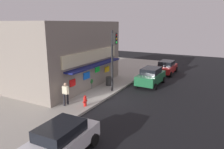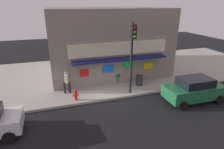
{
  "view_description": "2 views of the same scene",
  "coord_description": "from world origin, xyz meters",
  "px_view_note": "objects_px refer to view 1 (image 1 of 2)",
  "views": [
    {
      "loc": [
        -14.04,
        -7.97,
        6.07
      ],
      "look_at": [
        1.46,
        0.31,
        1.75
      ],
      "focal_mm": 33.65,
      "sensor_mm": 36.0,
      "label": 1
    },
    {
      "loc": [
        -3.56,
        -11.6,
        6.57
      ],
      "look_at": [
        0.37,
        0.62,
        1.75
      ],
      "focal_mm": 30.36,
      "sensor_mm": 36.0,
      "label": 2
    }
  ],
  "objects_px": {
    "potted_plant_by_doorway": "(90,82)",
    "parked_car_white": "(61,140)",
    "traffic_light": "(113,53)",
    "fire_hydrant": "(85,101)",
    "parked_car_red": "(166,67)",
    "parked_car_green": "(151,76)",
    "potted_plant_by_window": "(68,91)",
    "pedestrian": "(66,93)",
    "trash_can": "(109,81)"
  },
  "relations": [
    {
      "from": "pedestrian",
      "to": "parked_car_white",
      "type": "xyz_separation_m",
      "value": [
        -4.73,
        -3.71,
        -0.28
      ]
    },
    {
      "from": "trash_can",
      "to": "potted_plant_by_window",
      "type": "distance_m",
      "value": 4.75
    },
    {
      "from": "trash_can",
      "to": "parked_car_red",
      "type": "distance_m",
      "value": 8.95
    },
    {
      "from": "parked_car_green",
      "to": "parked_car_white",
      "type": "distance_m",
      "value": 13.2
    },
    {
      "from": "traffic_light",
      "to": "trash_can",
      "type": "xyz_separation_m",
      "value": [
        1.27,
        1.17,
        -2.96
      ]
    },
    {
      "from": "pedestrian",
      "to": "parked_car_white",
      "type": "distance_m",
      "value": 6.02
    },
    {
      "from": "trash_can",
      "to": "potted_plant_by_doorway",
      "type": "relative_size",
      "value": 0.88
    },
    {
      "from": "pedestrian",
      "to": "parked_car_red",
      "type": "bearing_deg",
      "value": -15.46
    },
    {
      "from": "parked_car_green",
      "to": "parked_car_red",
      "type": "distance_m",
      "value": 5.6
    },
    {
      "from": "parked_car_white",
      "to": "trash_can",
      "type": "bearing_deg",
      "value": 17.6
    },
    {
      "from": "potted_plant_by_doorway",
      "to": "fire_hydrant",
      "type": "bearing_deg",
      "value": -150.65
    },
    {
      "from": "fire_hydrant",
      "to": "parked_car_white",
      "type": "relative_size",
      "value": 0.2
    },
    {
      "from": "parked_car_white",
      "to": "parked_car_green",
      "type": "bearing_deg",
      "value": -0.07
    },
    {
      "from": "traffic_light",
      "to": "parked_car_white",
      "type": "distance_m",
      "value": 9.95
    },
    {
      "from": "fire_hydrant",
      "to": "parked_car_green",
      "type": "relative_size",
      "value": 0.2
    },
    {
      "from": "potted_plant_by_window",
      "to": "parked_car_green",
      "type": "distance_m",
      "value": 8.56
    },
    {
      "from": "parked_car_red",
      "to": "potted_plant_by_doorway",
      "type": "bearing_deg",
      "value": 154.59
    },
    {
      "from": "trash_can",
      "to": "parked_car_white",
      "type": "xyz_separation_m",
      "value": [
        -10.58,
        -3.36,
        0.23
      ]
    },
    {
      "from": "parked_car_white",
      "to": "potted_plant_by_window",
      "type": "bearing_deg",
      "value": 37.57
    },
    {
      "from": "potted_plant_by_window",
      "to": "parked_car_white",
      "type": "bearing_deg",
      "value": -142.43
    },
    {
      "from": "pedestrian",
      "to": "parked_car_green",
      "type": "height_order",
      "value": "pedestrian"
    },
    {
      "from": "trash_can",
      "to": "parked_car_green",
      "type": "relative_size",
      "value": 0.2
    },
    {
      "from": "parked_car_white",
      "to": "parked_car_red",
      "type": "relative_size",
      "value": 0.98
    },
    {
      "from": "pedestrian",
      "to": "parked_car_red",
      "type": "height_order",
      "value": "pedestrian"
    },
    {
      "from": "parked_car_red",
      "to": "parked_car_white",
      "type": "bearing_deg",
      "value": 179.44
    },
    {
      "from": "parked_car_green",
      "to": "potted_plant_by_window",
      "type": "bearing_deg",
      "value": 147.19
    },
    {
      "from": "fire_hydrant",
      "to": "parked_car_white",
      "type": "bearing_deg",
      "value": -155.85
    },
    {
      "from": "traffic_light",
      "to": "parked_car_green",
      "type": "distance_m",
      "value": 5.2
    },
    {
      "from": "trash_can",
      "to": "potted_plant_by_doorway",
      "type": "height_order",
      "value": "potted_plant_by_doorway"
    },
    {
      "from": "trash_can",
      "to": "parked_car_white",
      "type": "distance_m",
      "value": 11.1
    },
    {
      "from": "traffic_light",
      "to": "trash_can",
      "type": "relative_size",
      "value": 6.22
    },
    {
      "from": "traffic_light",
      "to": "fire_hydrant",
      "type": "xyz_separation_m",
      "value": [
        -4.12,
        0.14,
        -2.99
      ]
    },
    {
      "from": "trash_can",
      "to": "pedestrian",
      "type": "xyz_separation_m",
      "value": [
        -5.85,
        0.35,
        0.52
      ]
    },
    {
      "from": "potted_plant_by_doorway",
      "to": "parked_car_white",
      "type": "height_order",
      "value": "parked_car_white"
    },
    {
      "from": "traffic_light",
      "to": "fire_hydrant",
      "type": "bearing_deg",
      "value": 178.07
    },
    {
      "from": "trash_can",
      "to": "parked_car_red",
      "type": "bearing_deg",
      "value": -23.3
    },
    {
      "from": "pedestrian",
      "to": "fire_hydrant",
      "type": "bearing_deg",
      "value": -71.45
    },
    {
      "from": "fire_hydrant",
      "to": "parked_car_red",
      "type": "relative_size",
      "value": 0.2
    },
    {
      "from": "fire_hydrant",
      "to": "parked_car_green",
      "type": "distance_m",
      "value": 8.35
    },
    {
      "from": "traffic_light",
      "to": "parked_car_red",
      "type": "bearing_deg",
      "value": -14.04
    },
    {
      "from": "traffic_light",
      "to": "pedestrian",
      "type": "height_order",
      "value": "traffic_light"
    },
    {
      "from": "potted_plant_by_doorway",
      "to": "potted_plant_by_window",
      "type": "bearing_deg",
      "value": 177.12
    },
    {
      "from": "fire_hydrant",
      "to": "parked_car_green",
      "type": "bearing_deg",
      "value": -16.32
    },
    {
      "from": "traffic_light",
      "to": "trash_can",
      "type": "height_order",
      "value": "traffic_light"
    },
    {
      "from": "traffic_light",
      "to": "parked_car_white",
      "type": "relative_size",
      "value": 1.3
    },
    {
      "from": "traffic_light",
      "to": "potted_plant_by_window",
      "type": "xyz_separation_m",
      "value": [
        -3.3,
        2.43,
        -2.85
      ]
    },
    {
      "from": "traffic_light",
      "to": "parked_car_green",
      "type": "xyz_separation_m",
      "value": [
        3.89,
        -2.2,
        -2.66
      ]
    },
    {
      "from": "potted_plant_by_window",
      "to": "parked_car_red",
      "type": "relative_size",
      "value": 0.22
    },
    {
      "from": "pedestrian",
      "to": "parked_car_green",
      "type": "distance_m",
      "value": 9.25
    },
    {
      "from": "potted_plant_by_doorway",
      "to": "potted_plant_by_window",
      "type": "relative_size",
      "value": 1.06
    }
  ]
}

